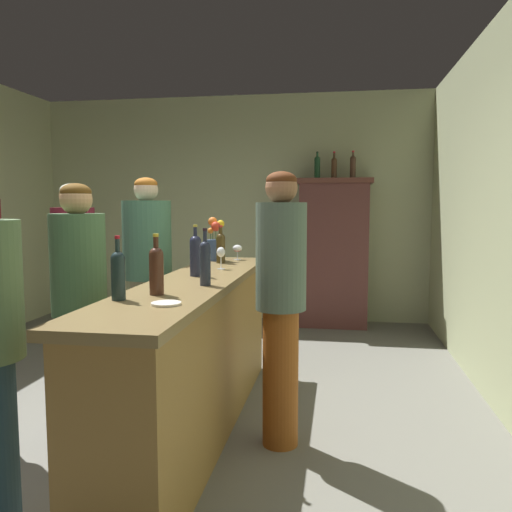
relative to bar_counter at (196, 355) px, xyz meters
name	(u,v)px	position (x,y,z in m)	size (l,w,h in m)	color
floor	(119,434)	(-0.48, -0.13, -0.51)	(9.18, 9.18, 0.00)	slate
wall_back	(233,208)	(-0.48, 3.46, 0.92)	(5.11, 0.12, 2.86)	#B4BC90
bar_counter	(196,355)	(0.00, 0.00, 0.00)	(0.52, 2.78, 1.00)	olive
display_cabinet	(334,250)	(0.84, 3.13, 0.42)	(0.89, 0.48, 1.79)	#572E2C
wine_bottle_merlot	(156,268)	(-0.04, -0.57, 0.64)	(0.08, 0.08, 0.32)	#44261A
wine_bottle_pinot	(118,273)	(-0.18, -0.75, 0.63)	(0.07, 0.07, 0.32)	#1D2F32
wine_bottle_chardonnay	(196,254)	(-0.04, 0.15, 0.65)	(0.08, 0.08, 0.34)	#22263C
wine_bottle_rose	(221,246)	(-0.05, 0.93, 0.63)	(0.07, 0.07, 0.31)	#403316
wine_bottle_riesling	(205,261)	(0.13, -0.23, 0.64)	(0.06, 0.06, 0.34)	#242B3C
wine_glass_front	(237,249)	(0.04, 1.19, 0.59)	(0.08, 0.08, 0.13)	white
wine_glass_mid	(221,253)	(0.05, 0.53, 0.62)	(0.06, 0.06, 0.16)	white
flower_arrangement	(215,243)	(-0.14, 1.10, 0.65)	(0.16, 0.16, 0.37)	#374B72
cheese_plate	(166,304)	(0.10, -0.83, 0.50)	(0.14, 0.14, 0.01)	white
display_bottle_left	(317,166)	(0.63, 3.13, 1.43)	(0.07, 0.07, 0.32)	#173E23
display_bottle_midleft	(334,167)	(0.83, 3.13, 1.42)	(0.07, 0.07, 0.32)	#432C1A
display_bottle_center	(353,166)	(1.05, 3.13, 1.43)	(0.07, 0.07, 0.33)	#452E20
patron_by_cabinet	(80,300)	(-0.69, -0.20, 0.38)	(0.34, 0.34, 1.61)	navy
patron_near_entrance	(75,277)	(-1.15, 0.60, 0.40)	(0.33, 0.33, 1.64)	#ABA88E
patron_in_navy	(148,272)	(-0.65, 0.85, 0.42)	(0.40, 0.40, 1.69)	#B2A98D
bartender	(281,295)	(0.56, -0.10, 0.43)	(0.30, 0.30, 1.67)	brown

